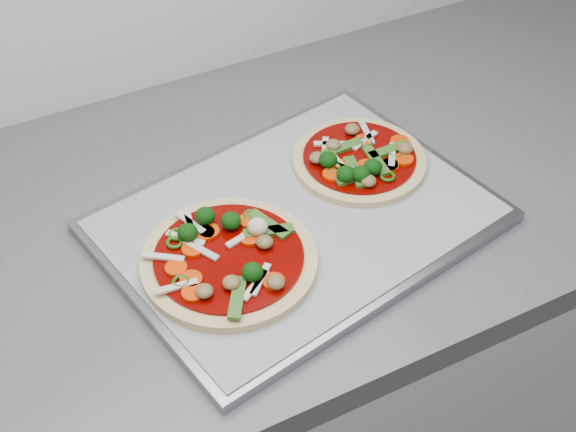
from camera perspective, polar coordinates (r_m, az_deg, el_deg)
name	(u,v)px	position (r m, az deg, el deg)	size (l,w,h in m)	color
base_cabinet	(506,302)	(1.57, 15.27, -5.91)	(3.60, 0.60, 0.86)	silver
countertop	(563,106)	(1.28, 18.97, 7.42)	(3.60, 0.60, 0.04)	#57585F
baking_tray	(297,221)	(0.98, 0.64, -0.36)	(0.45, 0.33, 0.01)	gray
parchment	(297,216)	(0.97, 0.64, -0.01)	(0.43, 0.31, 0.00)	gray
pizza_left	(229,257)	(0.91, -4.24, -2.95)	(0.26, 0.26, 0.03)	#D0B87B
pizza_right	(359,160)	(1.04, 5.08, 3.98)	(0.22, 0.22, 0.03)	#D0B87B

